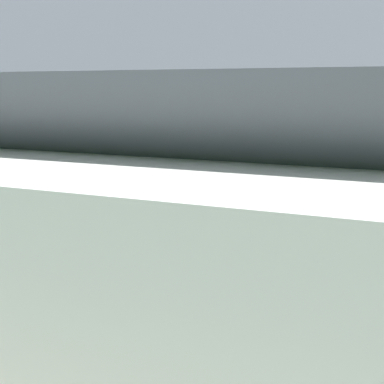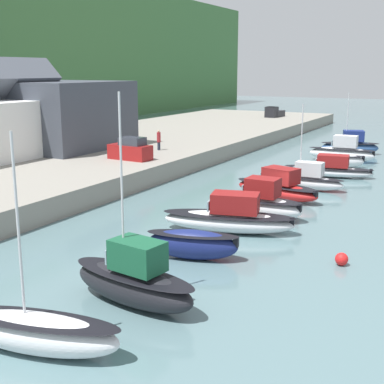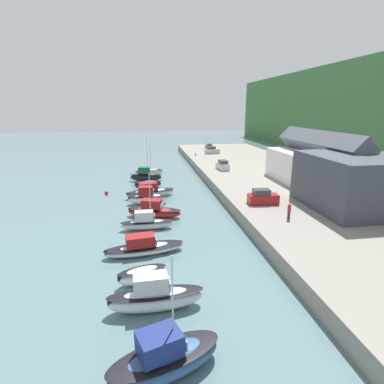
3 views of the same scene
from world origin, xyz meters
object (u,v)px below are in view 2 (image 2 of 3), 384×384
Objects in this scene: moored_boat_8 at (343,160)px; parked_car_0 at (131,150)px; moored_boat_2 at (193,244)px; moored_boat_7 at (329,169)px; moored_boat_4 at (259,203)px; moored_boat_10 at (350,145)px; mooring_buoy_0 at (342,259)px; moored_boat_1 at (133,280)px; person_on_quay at (159,140)px; moored_boat_6 at (306,179)px; moored_boat_5 at (277,187)px; moored_boat_3 at (230,218)px; moored_boat_0 at (38,332)px; moored_boat_9 at (342,152)px; pickup_truck_0 at (274,112)px.

moored_boat_8 is 22.55m from parked_car_0.
moored_boat_2 is 26.66m from moored_boat_7.
moored_boat_4 is 0.85× the size of moored_boat_10.
parked_car_0 is 6.21× the size of mooring_buoy_0.
moored_boat_1 is 33.04m from moored_boat_7.
moored_boat_6 is at bearing -102.46° from person_on_quay.
moored_boat_4 is 2.98× the size of person_on_quay.
moored_boat_5 is at bearing 11.15° from moored_boat_1.
moored_boat_10 is (15.24, 1.21, 0.33)m from moored_boat_7.
moored_boat_6 is (14.42, -0.76, -0.04)m from moored_boat_3.
moored_boat_0 is 31.43m from moored_boat_6.
moored_boat_3 is at bearing 176.63° from moored_boat_6.
moored_boat_0 is 1.01× the size of moored_boat_5.
moored_boat_7 is 9.37m from moored_boat_9.
mooring_buoy_0 is at bearing -123.82° from moored_boat_3.
moored_boat_2 is 23.57m from parked_car_0.
moored_boat_0 is at bearing 161.56° from moored_boat_8.
parked_car_0 is (-14.83, 16.88, 1.89)m from moored_boat_8.
moored_boat_9 is 3.47× the size of person_on_quay.
moored_boat_0 is 1.28× the size of moored_boat_4.
moored_boat_10 is 32.64m from pickup_truck_0.
moored_boat_9 is at bearing 126.28° from pickup_truck_0.
moored_boat_3 is 24.61m from person_on_quay.
mooring_buoy_0 is at bearing -172.79° from moored_boat_7.
moored_boat_3 is at bearing 11.92° from moored_boat_1.
parked_car_0 reaches higher than moored_boat_5.
moored_boat_2 is 29.10m from person_on_quay.
mooring_buoy_0 is (14.30, -7.78, -0.47)m from moored_boat_0.
moored_boat_7 is 12.50× the size of mooring_buoy_0.
parked_car_0 is (28.77, 15.58, 1.85)m from moored_boat_0.
moored_boat_5 reaches higher than moored_boat_3.
moored_boat_9 is at bearing -2.27° from moored_boat_8.
moored_boat_0 is 38.89m from person_on_quay.
moored_boat_6 is 17.72m from person_on_quay.
moored_boat_3 is 10.05m from moored_boat_5.
pickup_truck_0 is (68.22, 19.58, 1.70)m from moored_boat_2.
person_on_quay is at bearing 124.05° from moored_boat_9.
parked_car_0 reaches higher than moored_boat_4.
moored_boat_6 is 3.43× the size of person_on_quay.
moored_boat_0 is 1.10× the size of moored_boat_9.
moored_boat_0 reaches higher than moored_boat_3.
moored_boat_7 is 1.16× the size of moored_boat_10.
moored_boat_8 is at bearing 11.04° from moored_boat_5.
moored_boat_3 is at bearing 177.37° from moored_boat_9.
mooring_buoy_0 is at bearing -28.66° from moored_boat_1.
moored_boat_8 is (38.54, -0.53, -0.36)m from moored_boat_1.
moored_boat_4 is 22.26m from person_on_quay.
moored_boat_0 is 1.51× the size of moored_boat_2.
moored_boat_7 is (26.64, -0.86, -0.11)m from moored_boat_2.
parked_car_0 is at bearing 99.98° from moored_boat_5.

